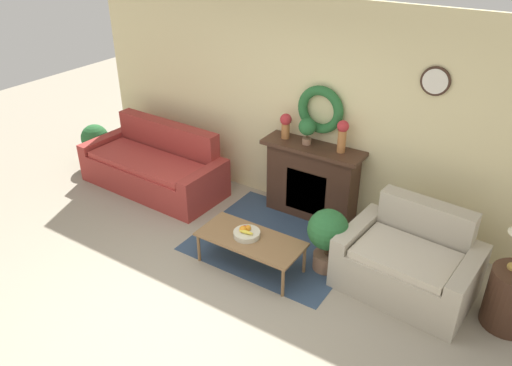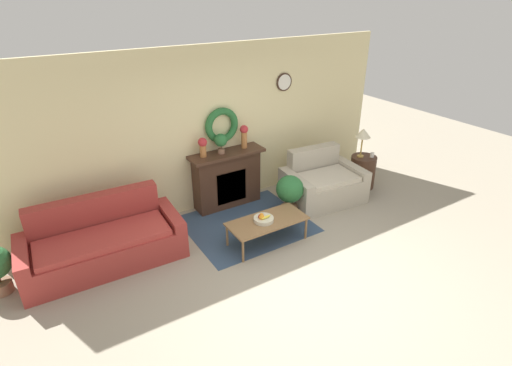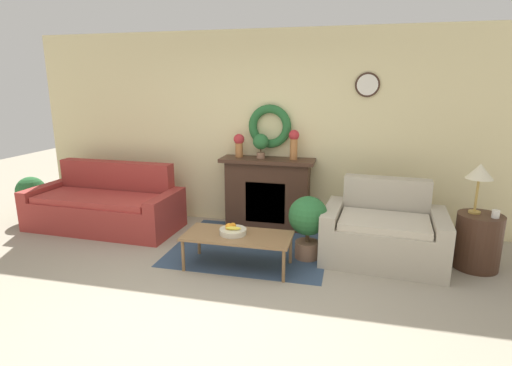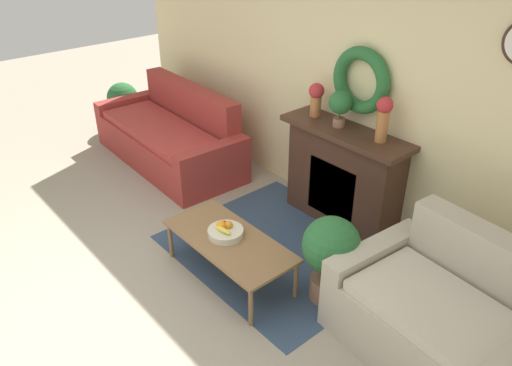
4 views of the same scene
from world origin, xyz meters
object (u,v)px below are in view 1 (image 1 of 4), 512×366
Objects in this scene: fireplace at (312,180)px; coffee_table at (251,241)px; vase_on_mantel_right at (342,134)px; potted_plant_on_mantel at (307,128)px; loveseat_right at (409,263)px; vase_on_mantel_left at (286,124)px; fruit_bowl at (246,233)px; couch_left at (155,167)px; potted_plant_floor_by_couch at (95,141)px; potted_plant_floor_by_loveseat at (328,234)px; side_table_by_loveseat at (512,299)px.

coffee_table is at bearing -92.15° from fireplace.
vase_on_mantel_right is 1.18× the size of potted_plant_on_mantel.
vase_on_mantel_left is at bearing 163.94° from loveseat_right.
vase_on_mantel_left is (-0.41, 0.01, 0.68)m from fireplace.
fruit_bowl is 1.63m from vase_on_mantel_right.
fruit_bowl is (2.11, -0.80, 0.11)m from couch_left.
potted_plant_floor_by_couch is 0.88× the size of potted_plant_floor_by_loveseat.
potted_plant_floor_by_couch is (-3.44, 0.85, 0.05)m from coffee_table.
fireplace is 4.34× the size of fruit_bowl.
potted_plant_floor_by_loveseat is (4.16, -0.42, 0.06)m from potted_plant_floor_by_couch.
loveseat_right is at bearing 21.02° from coffee_table.
potted_plant_on_mantel reaches higher than side_table_by_loveseat.
potted_plant_floor_by_couch is (-6.00, 0.25, 0.09)m from side_table_by_loveseat.
vase_on_mantel_right is 0.61× the size of potted_plant_floor_by_couch.
vase_on_mantel_left is (-1.93, 0.74, 0.87)m from loveseat_right.
loveseat_right reaches higher than side_table_by_loveseat.
vase_on_mantel_left is 0.49× the size of potted_plant_floor_by_couch.
vase_on_mantel_left reaches higher than side_table_by_loveseat.
potted_plant_floor_by_couch is (-3.08, -0.50, -0.78)m from vase_on_mantel_left.
coffee_table is at bearing -166.73° from side_table_by_loveseat.
loveseat_right is 4.20× the size of potted_plant_on_mantel.
vase_on_mantel_right is at bearing 0.92° from fireplace.
vase_on_mantel_right is (0.40, 1.35, 0.88)m from coffee_table.
loveseat_right is 1.74m from fruit_bowl.
loveseat_right is 4.75× the size of fruit_bowl.
fruit_bowl is 1.53m from potted_plant_on_mantel.
vase_on_mantel_right reaches higher than fruit_bowl.
side_table_by_loveseat is at bearing -16.36° from fireplace.
fruit_bowl is (-1.63, -0.59, 0.11)m from loveseat_right.
potted_plant_on_mantel is 0.52× the size of potted_plant_floor_by_couch.
vase_on_mantel_left is at bearing 104.93° from coffee_table.
potted_plant_on_mantel reaches higher than loveseat_right.
loveseat_right is 3.55× the size of vase_on_mantel_right.
side_table_by_loveseat is at bearing 5.07° from loveseat_right.
coffee_table is 1.62m from vase_on_mantel_left.
coffee_table is (-1.57, -0.60, 0.03)m from loveseat_right.
fruit_bowl is at bearing 170.70° from coffee_table.
potted_plant_floor_by_couch is (-3.49, -0.49, -0.11)m from fireplace.
fruit_bowl reaches higher than coffee_table.
potted_plant_floor_by_couch reaches higher than fruit_bowl.
potted_plant_floor_by_couch reaches higher than side_table_by_loveseat.
fireplace is 1.35m from coffee_table.
potted_plant_on_mantel is at bearing 7.97° from potted_plant_floor_by_couch.
fireplace is at bearing -0.79° from vase_on_mantel_left.
side_table_by_loveseat is 3.14m from vase_on_mantel_left.
potted_plant_floor_by_couch is at bearing -177.82° from loveseat_right.
vase_on_mantel_left is at bearing 139.54° from potted_plant_floor_by_loveseat.
fireplace is 2.62m from side_table_by_loveseat.
side_table_by_loveseat is (2.56, 0.60, -0.04)m from coffee_table.
potted_plant_on_mantel is at bearing 160.90° from loveseat_right.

